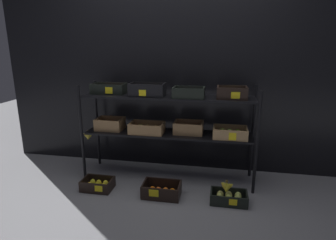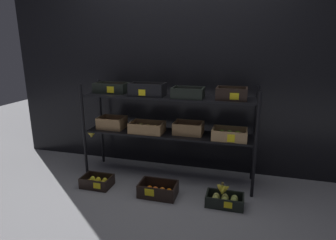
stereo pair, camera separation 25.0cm
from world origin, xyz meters
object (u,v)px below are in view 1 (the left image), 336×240
display_rack (166,114)px  crate_ground_pear (229,198)px  crate_ground_tangerine (162,191)px  banana_bunch_loose (226,187)px  crate_ground_lemon (98,185)px

display_rack → crate_ground_pear: bearing=-31.4°
display_rack → crate_ground_tangerine: (0.03, -0.42, -0.70)m
banana_bunch_loose → crate_ground_pear: bearing=1.5°
display_rack → crate_ground_tangerine: display_rack is taller
crate_ground_pear → banana_bunch_loose: (-0.03, -0.00, 0.12)m
crate_ground_lemon → crate_ground_tangerine: bearing=-0.9°
display_rack → banana_bunch_loose: bearing=-32.4°
crate_ground_lemon → crate_ground_pear: (1.36, -0.02, 0.00)m
display_rack → crate_ground_lemon: size_ratio=6.22×
crate_ground_pear → display_rack: bearing=148.6°
crate_ground_tangerine → crate_ground_pear: crate_ground_tangerine is taller
crate_ground_lemon → banana_bunch_loose: bearing=-0.7°
display_rack → crate_ground_pear: 1.07m
crate_ground_lemon → crate_ground_pear: bearing=-0.7°
crate_ground_pear → banana_bunch_loose: banana_bunch_loose is taller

